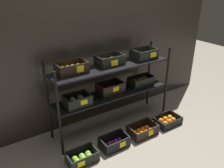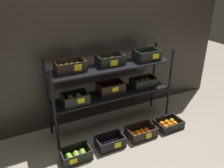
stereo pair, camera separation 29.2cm
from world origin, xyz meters
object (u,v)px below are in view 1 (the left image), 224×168
at_px(crate_ground_apple_green, 82,158).
at_px(crate_ground_orange, 167,121).
at_px(display_rack, 112,79).
at_px(crate_ground_tangerine, 143,131).
at_px(crate_ground_plum, 114,143).

height_order(crate_ground_apple_green, crate_ground_orange, crate_ground_apple_green).
bearing_deg(display_rack, crate_ground_apple_green, -147.48).
xyz_separation_m(crate_ground_tangerine, crate_ground_orange, (0.44, -0.00, -0.00)).
height_order(display_rack, crate_ground_plum, display_rack).
relative_size(display_rack, crate_ground_plum, 5.00).
bearing_deg(crate_ground_orange, crate_ground_tangerine, 179.79).
distance_m(crate_ground_apple_green, crate_ground_tangerine, 0.88).
distance_m(display_rack, crate_ground_orange, 1.01).
xyz_separation_m(crate_ground_apple_green, crate_ground_plum, (0.43, 0.02, 0.00)).
xyz_separation_m(display_rack, crate_ground_orange, (0.66, -0.40, -0.65)).
xyz_separation_m(crate_ground_plum, crate_ground_tangerine, (0.45, 0.00, -0.00)).
height_order(crate_ground_tangerine, crate_ground_orange, crate_ground_tangerine).
bearing_deg(crate_ground_plum, crate_ground_tangerine, 0.31).
relative_size(display_rack, crate_ground_orange, 4.76).
height_order(display_rack, crate_ground_apple_green, display_rack).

